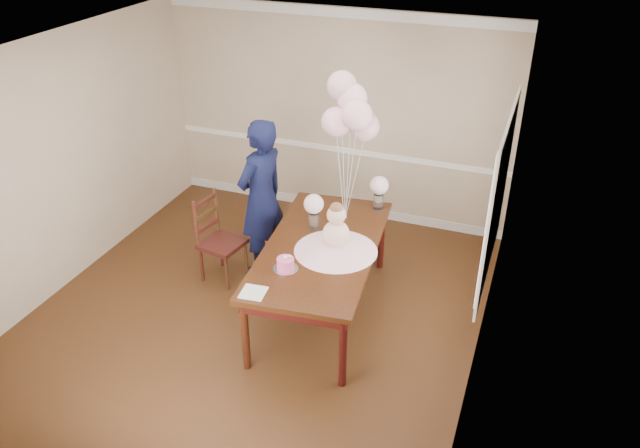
# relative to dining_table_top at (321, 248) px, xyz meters

# --- Properties ---
(floor) EXTENTS (4.50, 5.00, 0.00)m
(floor) POSITION_rel_dining_table_top_xyz_m (-0.62, -0.30, -0.79)
(floor) COLOR #331B0C
(floor) RESTS_ON ground
(ceiling) EXTENTS (4.50, 5.00, 0.02)m
(ceiling) POSITION_rel_dining_table_top_xyz_m (-0.62, -0.30, 1.91)
(ceiling) COLOR white
(ceiling) RESTS_ON wall_back
(wall_back) EXTENTS (4.50, 0.02, 2.70)m
(wall_back) POSITION_rel_dining_table_top_xyz_m (-0.62, 2.20, 0.56)
(wall_back) COLOR tan
(wall_back) RESTS_ON floor
(wall_front) EXTENTS (4.50, 0.02, 2.70)m
(wall_front) POSITION_rel_dining_table_top_xyz_m (-0.62, -2.80, 0.56)
(wall_front) COLOR tan
(wall_front) RESTS_ON floor
(wall_left) EXTENTS (0.02, 5.00, 2.70)m
(wall_left) POSITION_rel_dining_table_top_xyz_m (-2.87, -0.30, 0.56)
(wall_left) COLOR tan
(wall_left) RESTS_ON floor
(wall_right) EXTENTS (0.02, 5.00, 2.70)m
(wall_right) POSITION_rel_dining_table_top_xyz_m (1.63, -0.30, 0.56)
(wall_right) COLOR tan
(wall_right) RESTS_ON floor
(chair_rail_trim) EXTENTS (4.50, 0.02, 0.07)m
(chair_rail_trim) POSITION_rel_dining_table_top_xyz_m (-0.62, 2.19, 0.11)
(chair_rail_trim) COLOR white
(chair_rail_trim) RESTS_ON wall_back
(crown_molding) EXTENTS (4.50, 0.02, 0.12)m
(crown_molding) POSITION_rel_dining_table_top_xyz_m (-0.62, 2.19, 1.84)
(crown_molding) COLOR white
(crown_molding) RESTS_ON wall_back
(baseboard_trim) EXTENTS (4.50, 0.02, 0.12)m
(baseboard_trim) POSITION_rel_dining_table_top_xyz_m (-0.62, 2.19, -0.73)
(baseboard_trim) COLOR silver
(baseboard_trim) RESTS_ON floor
(window_frame) EXTENTS (0.02, 1.66, 1.56)m
(window_frame) POSITION_rel_dining_table_top_xyz_m (1.60, 0.20, 0.76)
(window_frame) COLOR white
(window_frame) RESTS_ON wall_right
(window_blinds) EXTENTS (0.01, 1.50, 1.40)m
(window_blinds) POSITION_rel_dining_table_top_xyz_m (1.59, 0.20, 0.76)
(window_blinds) COLOR silver
(window_blinds) RESTS_ON wall_right
(dining_table_top) EXTENTS (1.31, 2.28, 0.05)m
(dining_table_top) POSITION_rel_dining_table_top_xyz_m (0.00, 0.00, 0.00)
(dining_table_top) COLOR black
(dining_table_top) RESTS_ON table_leg_fl
(table_apron) EXTENTS (1.19, 2.16, 0.11)m
(table_apron) POSITION_rel_dining_table_top_xyz_m (0.00, 0.00, -0.08)
(table_apron) COLOR black
(table_apron) RESTS_ON table_leg_fl
(table_leg_fl) EXTENTS (0.08, 0.08, 0.76)m
(table_leg_fl) POSITION_rel_dining_table_top_xyz_m (-0.35, -1.04, -0.41)
(table_leg_fl) COLOR black
(table_leg_fl) RESTS_ON floor
(table_leg_fr) EXTENTS (0.08, 0.08, 0.76)m
(table_leg_fr) POSITION_rel_dining_table_top_xyz_m (0.56, -0.95, -0.41)
(table_leg_fr) COLOR black
(table_leg_fr) RESTS_ON floor
(table_leg_bl) EXTENTS (0.08, 0.08, 0.76)m
(table_leg_bl) POSITION_rel_dining_table_top_xyz_m (-0.56, 0.95, -0.41)
(table_leg_bl) COLOR black
(table_leg_bl) RESTS_ON floor
(table_leg_br) EXTENTS (0.08, 0.08, 0.76)m
(table_leg_br) POSITION_rel_dining_table_top_xyz_m (0.35, 1.04, -0.41)
(table_leg_br) COLOR black
(table_leg_br) RESTS_ON floor
(baby_skirt) EXTENTS (0.91, 0.91, 0.11)m
(baby_skirt) POSITION_rel_dining_table_top_xyz_m (0.17, -0.04, 0.08)
(baby_skirt) COLOR #FFBBD4
(baby_skirt) RESTS_ON dining_table_top
(baby_torso) EXTENTS (0.26, 0.26, 0.26)m
(baby_torso) POSITION_rel_dining_table_top_xyz_m (0.17, -0.04, 0.22)
(baby_torso) COLOR pink
(baby_torso) RESTS_ON baby_skirt
(baby_head) EXTENTS (0.18, 0.18, 0.18)m
(baby_head) POSITION_rel_dining_table_top_xyz_m (0.17, -0.04, 0.43)
(baby_head) COLOR beige
(baby_head) RESTS_ON baby_torso
(baby_hair) EXTENTS (0.13, 0.13, 0.13)m
(baby_hair) POSITION_rel_dining_table_top_xyz_m (0.17, -0.04, 0.50)
(baby_hair) COLOR brown
(baby_hair) RESTS_ON baby_head
(cake_platter) EXTENTS (0.26, 0.26, 0.01)m
(cake_platter) POSITION_rel_dining_table_top_xyz_m (-0.17, -0.51, 0.03)
(cake_platter) COLOR silver
(cake_platter) RESTS_ON dining_table_top
(birthday_cake) EXTENTS (0.18, 0.18, 0.11)m
(birthday_cake) POSITION_rel_dining_table_top_xyz_m (-0.17, -0.51, 0.09)
(birthday_cake) COLOR #EC4A8F
(birthday_cake) RESTS_ON cake_platter
(cake_flower_a) EXTENTS (0.03, 0.03, 0.03)m
(cake_flower_a) POSITION_rel_dining_table_top_xyz_m (-0.17, -0.51, 0.16)
(cake_flower_a) COLOR white
(cake_flower_a) RESTS_ON birthday_cake
(cake_flower_b) EXTENTS (0.03, 0.03, 0.03)m
(cake_flower_b) POSITION_rel_dining_table_top_xyz_m (-0.13, -0.48, 0.16)
(cake_flower_b) COLOR silver
(cake_flower_b) RESTS_ON birthday_cake
(rose_vase_near) EXTENTS (0.12, 0.12, 0.17)m
(rose_vase_near) POSITION_rel_dining_table_top_xyz_m (-0.20, 0.31, 0.11)
(rose_vase_near) COLOR white
(rose_vase_near) RESTS_ON dining_table_top
(roses_near) EXTENTS (0.21, 0.21, 0.21)m
(roses_near) POSITION_rel_dining_table_top_xyz_m (-0.20, 0.31, 0.31)
(roses_near) COLOR silver
(roses_near) RESTS_ON rose_vase_near
(rose_vase_far) EXTENTS (0.12, 0.12, 0.17)m
(rose_vase_far) POSITION_rel_dining_table_top_xyz_m (0.31, 0.96, 0.11)
(rose_vase_far) COLOR white
(rose_vase_far) RESTS_ON dining_table_top
(roses_far) EXTENTS (0.21, 0.21, 0.21)m
(roses_far) POSITION_rel_dining_table_top_xyz_m (0.31, 0.96, 0.31)
(roses_far) COLOR silver
(roses_far) RESTS_ON rose_vase_far
(napkin) EXTENTS (0.24, 0.24, 0.01)m
(napkin) POSITION_rel_dining_table_top_xyz_m (-0.28, -0.96, 0.03)
(napkin) COLOR white
(napkin) RESTS_ON dining_table_top
(balloon_weight) EXTENTS (0.05, 0.05, 0.02)m
(balloon_weight) POSITION_rel_dining_table_top_xyz_m (0.05, 0.61, 0.04)
(balloon_weight) COLOR silver
(balloon_weight) RESTS_ON dining_table_top
(balloon_a) EXTENTS (0.30, 0.30, 0.30)m
(balloon_a) POSITION_rel_dining_table_top_xyz_m (-0.06, 0.60, 1.12)
(balloon_a) COLOR #F1AABA
(balloon_a) RESTS_ON balloon_ribbon_a
(balloon_b) EXTENTS (0.30, 0.30, 0.30)m
(balloon_b) POSITION_rel_dining_table_top_xyz_m (0.16, 0.56, 1.22)
(balloon_b) COLOR #F9B0C6
(balloon_b) RESTS_ON balloon_ribbon_b
(balloon_c) EXTENTS (0.30, 0.30, 0.30)m
(balloon_c) POSITION_rel_dining_table_top_xyz_m (0.06, 0.72, 1.33)
(balloon_c) COLOR #FFB4D9
(balloon_c) RESTS_ON balloon_ribbon_c
(balloon_d) EXTENTS (0.30, 0.30, 0.30)m
(balloon_d) POSITION_rel_dining_table_top_xyz_m (-0.05, 0.73, 1.44)
(balloon_d) COLOR #DD9DB5
(balloon_d) RESTS_ON balloon_ribbon_d
(balloon_e) EXTENTS (0.30, 0.30, 0.30)m
(balloon_e) POSITION_rel_dining_table_top_xyz_m (0.20, 0.71, 1.06)
(balloon_e) COLOR #D798A6
(balloon_e) RESTS_ON balloon_ribbon_e
(balloon_ribbon_a) EXTENTS (0.10, 0.01, 0.91)m
(balloon_ribbon_a) POSITION_rel_dining_table_top_xyz_m (-0.01, 0.60, 0.50)
(balloon_ribbon_a) COLOR white
(balloon_ribbon_a) RESTS_ON balloon_weight
(balloon_ribbon_b) EXTENTS (0.12, 0.05, 1.02)m
(balloon_ribbon_b) POSITION_rel_dining_table_top_xyz_m (0.10, 0.59, 0.55)
(balloon_ribbon_b) COLOR white
(balloon_ribbon_b) RESTS_ON balloon_weight
(balloon_ribbon_c) EXTENTS (0.01, 0.10, 1.13)m
(balloon_ribbon_c) POSITION_rel_dining_table_top_xyz_m (0.05, 0.66, 0.60)
(balloon_ribbon_c) COLOR silver
(balloon_ribbon_c) RESTS_ON balloon_weight
(balloon_ribbon_d) EXTENTS (0.10, 0.10, 1.23)m
(balloon_ribbon_d) POSITION_rel_dining_table_top_xyz_m (-0.00, 0.67, 0.66)
(balloon_ribbon_d) COLOR white
(balloon_ribbon_d) RESTS_ON balloon_weight
(balloon_ribbon_e) EXTENTS (0.14, 0.09, 0.84)m
(balloon_ribbon_e) POSITION_rel_dining_table_top_xyz_m (0.12, 0.66, 0.47)
(balloon_ribbon_e) COLOR silver
(balloon_ribbon_e) RESTS_ON balloon_weight
(dining_chair_seat) EXTENTS (0.50, 0.50, 0.05)m
(dining_chair_seat) POSITION_rel_dining_table_top_xyz_m (-1.26, 0.21, -0.34)
(dining_chair_seat) COLOR black
(dining_chair_seat) RESTS_ON chair_leg_fl
(chair_leg_fl) EXTENTS (0.05, 0.05, 0.43)m
(chair_leg_fl) POSITION_rel_dining_table_top_xyz_m (-1.46, 0.07, -0.58)
(chair_leg_fl) COLOR #36140E
(chair_leg_fl) RESTS_ON floor
(chair_leg_fr) EXTENTS (0.05, 0.05, 0.43)m
(chair_leg_fr) POSITION_rel_dining_table_top_xyz_m (-1.11, 0.00, -0.58)
(chair_leg_fr) COLOR #351A0E
(chair_leg_fr) RESTS_ON floor
(chair_leg_bl) EXTENTS (0.05, 0.05, 0.43)m
(chair_leg_bl) POSITION_rel_dining_table_top_xyz_m (-1.40, 0.42, -0.58)
(chair_leg_bl) COLOR #35150E
(chair_leg_bl) RESTS_ON floor
(chair_leg_br) EXTENTS (0.05, 0.05, 0.43)m
(chair_leg_br) POSITION_rel_dining_table_top_xyz_m (-1.05, 0.35, -0.58)
(chair_leg_br) COLOR #381E0F
(chair_leg_br) RESTS_ON floor
(chair_back_post_l) EXTENTS (0.05, 0.05, 0.55)m
(chair_back_post_l) POSITION_rel_dining_table_top_xyz_m (-1.48, 0.07, -0.06)
(chair_back_post_l) COLOR #3E1811
(chair_back_post_l) RESTS_ON dining_chair_seat
(chair_back_post_r) EXTENTS (0.05, 0.05, 0.55)m
(chair_back_post_r) POSITION_rel_dining_table_top_xyz_m (-1.42, 0.42, -0.06)
(chair_back_post_r) COLOR #3A220F
(chair_back_post_r) RESTS_ON dining_chair_seat
(chair_slat_low) EXTENTS (0.10, 0.39, 0.05)m
(chair_slat_low) POSITION_rel_dining_table_top_xyz_m (-1.45, 0.24, -0.18)
(chair_slat_low) COLOR #3E1611
(chair_slat_low) RESTS_ON dining_chair_seat
(chair_slat_mid) EXTENTS (0.10, 0.39, 0.05)m
(chair_slat_mid) POSITION_rel_dining_table_top_xyz_m (-1.45, 0.24, -0.02)
(chair_slat_mid) COLOR #37200F
(chair_slat_mid) RESTS_ON dining_chair_seat
(chair_slat_top) EXTENTS (0.10, 0.39, 0.05)m
(chair_slat_top) POSITION_rel_dining_table_top_xyz_m (-1.45, 0.24, 0.14)
(chair_slat_top) COLOR #35150E
(chair_slat_top) RESTS_ON dining_chair_seat
(woman) EXTENTS (0.63, 0.77, 1.83)m
(woman) POSITION_rel_dining_table_top_xyz_m (-0.91, 0.55, 0.13)
(woman) COLOR black
(woman) RESTS_ON floor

